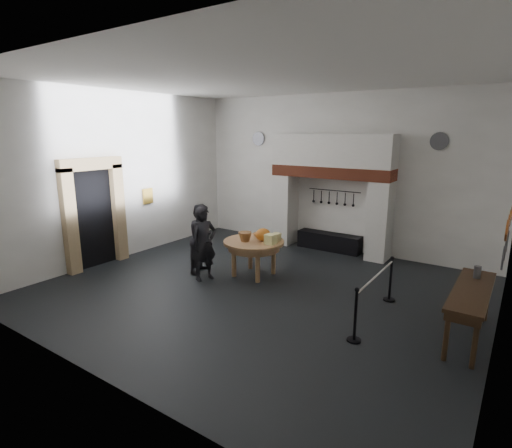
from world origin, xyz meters
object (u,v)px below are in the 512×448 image
Objects in this scene: visitor_near at (204,244)px; visitor_far at (203,238)px; side_table at (472,291)px; iron_range at (329,242)px; barrier_post_near at (355,316)px; work_table at (254,242)px; barrier_post_far at (390,280)px.

visitor_near reaches higher than visitor_far.
visitor_near is 5.56m from side_table.
iron_range is 1.09× the size of visitor_near.
visitor_far reaches higher than barrier_post_near.
visitor_far is 5.95m from side_table.
barrier_post_far is (3.18, 0.35, -0.39)m from work_table.
visitor_near reaches higher than iron_range.
iron_range is 1.11× the size of visitor_far.
visitor_far is 1.90× the size of barrier_post_far.
iron_range is 4.00m from visitor_far.
side_table is (4.73, -0.49, 0.03)m from work_table.
side_table reaches higher than work_table.
iron_range is at bearing 133.69° from barrier_post_far.
barrier_post_far is (4.00, 1.23, -0.42)m from visitor_near.
iron_range is at bearing 78.19° from work_table.
side_table is at bearing -105.54° from visitor_far.
visitor_near reaches higher than barrier_post_far.
work_table is (-0.63, -3.02, 0.59)m from iron_range.
iron_range is 5.33m from barrier_post_near.
work_table is 0.85× the size of visitor_far.
visitor_far is 4.57m from barrier_post_near.
visitor_near is at bearing -110.36° from iron_range.
visitor_near reaches higher than work_table.
barrier_post_far is at bearing -94.78° from visitor_far.
side_table is (5.95, -0.01, 0.01)m from visitor_far.
iron_range is 5.43m from side_table.
visitor_far reaches higher than work_table.
visitor_far is (-1.85, -3.50, 0.61)m from iron_range.
visitor_far is at bearing 165.07° from barrier_post_near.
side_table is at bearing -5.89° from work_table.
side_table and barrier_post_near have the same top height.
work_table is 0.66× the size of side_table.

